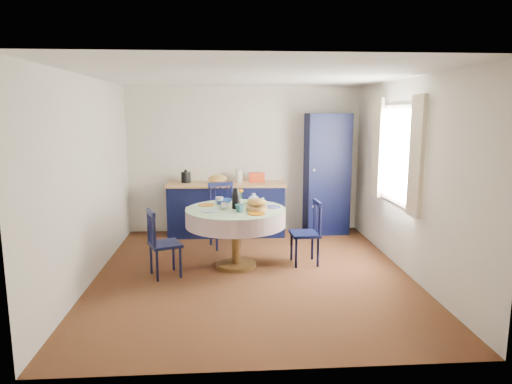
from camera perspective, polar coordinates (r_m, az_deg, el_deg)
floor at (r=6.01m, az=-0.44°, el=-10.16°), size 4.50×4.50×0.00m
ceiling at (r=5.66m, az=-0.48°, el=14.34°), size 4.50×4.50×0.00m
wall_back at (r=7.93m, az=-1.47°, el=4.05°), size 4.00×0.02×2.50m
wall_left at (r=5.93m, az=-20.15°, el=1.42°), size 0.02×4.50×2.50m
wall_right at (r=6.16m, az=18.47°, el=1.81°), size 0.02×4.50×2.50m
window at (r=6.39m, az=17.20°, el=4.64°), size 0.10×1.74×1.45m
kitchen_counter at (r=7.76m, az=-3.74°, el=-2.00°), size 2.01×0.66×1.13m
pantry_cabinet at (r=7.90m, az=8.83°, el=2.25°), size 0.73×0.54×2.05m
dining_table at (r=6.10m, az=-2.49°, el=-3.21°), size 1.33×1.33×1.08m
chair_left at (r=5.91m, az=-11.67°, el=-6.24°), size 0.49×0.50×0.87m
chair_far at (r=7.09m, az=-4.05°, el=-2.85°), size 0.55×0.53×0.99m
chair_right at (r=6.31m, az=6.46°, el=-4.99°), size 0.39×0.41×0.88m
mug_a at (r=6.04m, az=-3.93°, el=-1.73°), size 0.11×0.11×0.09m
mug_b at (r=5.83m, az=-2.08°, el=-2.05°), size 0.11×0.11×0.10m
mug_c at (r=6.32m, az=-0.08°, el=-1.18°), size 0.11×0.11×0.09m
mug_d at (r=6.37m, az=-4.58°, el=-1.06°), size 0.11×0.11×0.10m
cobalt_bowl at (r=6.38m, az=-4.10°, el=-1.21°), size 0.25×0.25×0.06m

